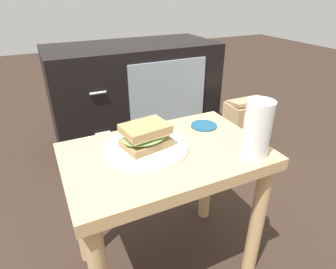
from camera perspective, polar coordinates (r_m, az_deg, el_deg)
The scene contains 8 objects.
ground_plane at distance 1.11m, azimuth -0.36°, elevation -24.20°, with size 8.00×8.00×0.00m, color #2D2119.
side_table at distance 0.85m, azimuth -0.43°, elevation -8.56°, with size 0.56×0.36×0.46m.
tv_cabinet at distance 1.75m, azimuth -6.68°, elevation 8.18°, with size 0.96×0.46×0.58m.
plate at distance 0.80m, azimuth -4.42°, elevation -2.63°, with size 0.24×0.24×0.01m, color silver.
sandwich_front at distance 0.79m, azimuth -4.52°, elevation -0.25°, with size 0.15×0.12×0.07m.
beer_glass at distance 0.78m, azimuth 17.41°, elevation 0.75°, with size 0.07×0.07×0.16m.
coaster at distance 0.94m, azimuth 7.21°, elevation 1.78°, with size 0.09×0.09×0.01m, color navy.
paper_bag at distance 1.71m, azimuth 15.21°, elevation 1.88°, with size 0.24×0.15×0.32m.
Camera 1 is at (-0.29, -0.62, 0.87)m, focal length 30.40 mm.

